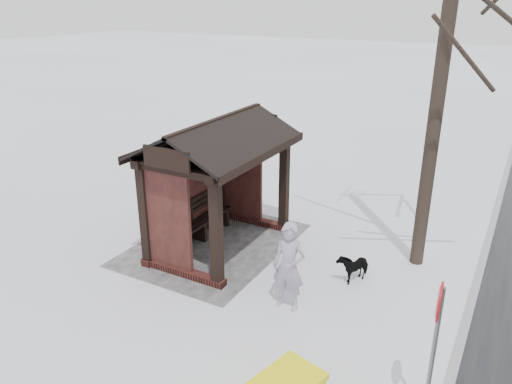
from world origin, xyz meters
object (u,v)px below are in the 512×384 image
(pedestrian, at_px, (289,267))
(road_sign, at_px, (437,322))
(bus_shelter, at_px, (213,158))
(dog, at_px, (353,266))

(pedestrian, bearing_deg, road_sign, -28.09)
(pedestrian, distance_m, road_sign, 3.22)
(bus_shelter, height_order, dog, bus_shelter)
(bus_shelter, height_order, road_sign, bus_shelter)
(dog, bearing_deg, bus_shelter, -155.48)
(dog, relative_size, road_sign, 0.35)
(pedestrian, relative_size, dog, 2.33)
(bus_shelter, distance_m, road_sign, 6.16)
(bus_shelter, relative_size, dog, 4.84)
(road_sign, bearing_deg, bus_shelter, -122.92)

